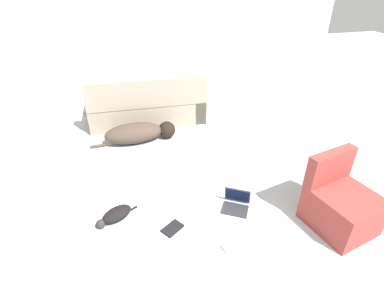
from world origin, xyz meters
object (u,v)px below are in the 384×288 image
dog (139,133)px  laptop_open (236,201)px  book_black (172,228)px  cat (115,215)px  side_chair (340,204)px  book_cream (233,245)px  couch (147,106)px

dog → laptop_open: size_ratio=3.47×
dog → laptop_open: bearing=-64.6°
dog → book_black: (0.14, -2.01, -0.15)m
dog → book_black: bearing=-88.0°
cat → laptop_open: (1.41, -0.14, 0.01)m
laptop_open → side_chair: size_ratio=0.49×
cat → book_cream: bearing=120.8°
side_chair → book_cream: bearing=168.0°
cat → book_black: cat is taller
dog → side_chair: 3.05m
cat → side_chair: side_chair is taller
laptop_open → book_black: (-0.81, -0.17, -0.06)m
book_cream → laptop_open: bearing=65.1°
book_black → dog: bearing=94.0°
book_cream → book_black: bearing=145.9°
book_black → side_chair: size_ratio=0.33×
laptop_open → book_black: size_ratio=1.47×
book_cream → side_chair: side_chair is taller
couch → side_chair: size_ratio=2.53×
side_chair → laptop_open: bearing=138.4°
side_chair → couch: bearing=105.6°
book_cream → couch: bearing=98.3°
laptop_open → side_chair: bearing=2.5°
dog → book_black: size_ratio=5.11×
cat → side_chair: size_ratio=0.60×
book_black → book_cream: same height
book_black → side_chair: bearing=-11.6°
laptop_open → book_cream: bearing=-83.5°
book_black → book_cream: bearing=-34.1°
book_black → side_chair: (1.78, -0.36, 0.26)m
dog → cat: bearing=-107.0°
dog → book_cream: (0.70, -2.39, -0.15)m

